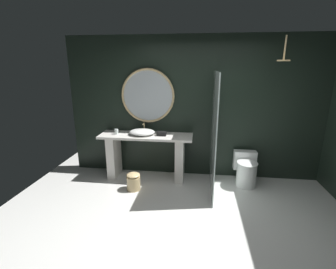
# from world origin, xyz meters

# --- Properties ---
(ground_plane) EXTENTS (5.76, 5.76, 0.00)m
(ground_plane) POSITION_xyz_m (0.00, 0.00, 0.00)
(ground_plane) COLOR silver
(back_wall_panel) EXTENTS (4.80, 0.10, 2.60)m
(back_wall_panel) POSITION_xyz_m (0.00, 1.90, 1.30)
(back_wall_panel) COLOR black
(back_wall_panel) RESTS_ON ground_plane
(vanity_counter) EXTENTS (1.70, 0.51, 0.85)m
(vanity_counter) POSITION_xyz_m (-0.88, 1.57, 0.51)
(vanity_counter) COLOR silver
(vanity_counter) RESTS_ON ground_plane
(vessel_sink) EXTENTS (0.47, 0.38, 0.19)m
(vessel_sink) POSITION_xyz_m (-0.95, 1.57, 0.90)
(vessel_sink) COLOR white
(vessel_sink) RESTS_ON vanity_counter
(tumbler_cup) EXTENTS (0.07, 0.07, 0.09)m
(tumbler_cup) POSITION_xyz_m (-1.43, 1.56, 0.90)
(tumbler_cup) COLOR silver
(tumbler_cup) RESTS_ON vanity_counter
(tissue_box) EXTENTS (0.17, 0.11, 0.07)m
(tissue_box) POSITION_xyz_m (-0.59, 1.56, 0.88)
(tissue_box) COLOR black
(tissue_box) RESTS_ON vanity_counter
(round_wall_mirror) EXTENTS (1.00, 0.04, 1.00)m
(round_wall_mirror) POSITION_xyz_m (-0.88, 1.81, 1.53)
(round_wall_mirror) COLOR #D6B77F
(shower_glass_panel) EXTENTS (0.02, 1.18, 1.99)m
(shower_glass_panel) POSITION_xyz_m (0.32, 1.26, 0.99)
(shower_glass_panel) COLOR silver
(shower_glass_panel) RESTS_ON ground_plane
(rain_shower_head) EXTENTS (0.19, 0.19, 0.37)m
(rain_shower_head) POSITION_xyz_m (1.30, 1.38, 2.18)
(rain_shower_head) COLOR #D6B77F
(toilet) EXTENTS (0.40, 0.53, 0.57)m
(toilet) POSITION_xyz_m (0.94, 1.53, 0.28)
(toilet) COLOR white
(toilet) RESTS_ON ground_plane
(waste_bin) EXTENTS (0.23, 0.23, 0.31)m
(waste_bin) POSITION_xyz_m (-1.00, 1.07, 0.16)
(waste_bin) COLOR #D6B77F
(waste_bin) RESTS_ON ground_plane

